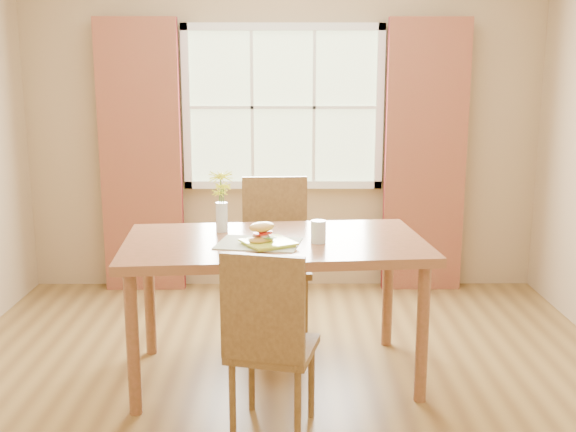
# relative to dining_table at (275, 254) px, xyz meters

# --- Properties ---
(room) EXTENTS (4.24, 3.84, 2.74)m
(room) POSITION_rel_dining_table_xyz_m (0.04, -0.12, 0.60)
(room) COLOR olive
(room) RESTS_ON ground
(window) EXTENTS (1.62, 0.06, 1.32)m
(window) POSITION_rel_dining_table_xyz_m (0.04, 1.76, 0.75)
(window) COLOR beige
(window) RESTS_ON room
(curtain_left) EXTENTS (0.65, 0.08, 2.20)m
(curtain_left) POSITION_rel_dining_table_xyz_m (-1.11, 1.66, 0.35)
(curtain_left) COLOR maroon
(curtain_left) RESTS_ON room
(curtain_right) EXTENTS (0.65, 0.08, 2.20)m
(curtain_right) POSITION_rel_dining_table_xyz_m (1.19, 1.66, 0.35)
(curtain_right) COLOR maroon
(curtain_right) RESTS_ON room
(dining_table) EXTENTS (1.79, 1.11, 0.84)m
(dining_table) POSITION_rel_dining_table_xyz_m (0.00, 0.00, 0.00)
(dining_table) COLOR #935438
(dining_table) RESTS_ON room
(chair_near) EXTENTS (0.49, 0.49, 0.96)m
(chair_near) POSITION_rel_dining_table_xyz_m (-0.02, -0.70, -0.22)
(chair_near) COLOR brown
(chair_near) RESTS_ON room
(chair_far) EXTENTS (0.47, 0.47, 1.08)m
(chair_far) POSITION_rel_dining_table_xyz_m (-0.01, 0.71, -0.16)
(chair_far) COLOR brown
(chair_far) RESTS_ON room
(placemat) EXTENTS (0.50, 0.40, 0.01)m
(placemat) POSITION_rel_dining_table_xyz_m (-0.09, -0.10, 0.09)
(placemat) COLOR beige
(placemat) RESTS_ON dining_table
(plate) EXTENTS (0.34, 0.34, 0.01)m
(plate) POSITION_rel_dining_table_xyz_m (-0.03, -0.15, 0.10)
(plate) COLOR #C4DC37
(plate) RESTS_ON placemat
(croissant_sandwich) EXTENTS (0.19, 0.18, 0.12)m
(croissant_sandwich) POSITION_rel_dining_table_xyz_m (-0.07, -0.15, 0.16)
(croissant_sandwich) COLOR #EEC051
(croissant_sandwich) RESTS_ON plate
(water_glass) EXTENTS (0.09, 0.09, 0.13)m
(water_glass) POSITION_rel_dining_table_xyz_m (0.25, -0.07, 0.15)
(water_glass) COLOR silver
(water_glass) RESTS_ON dining_table
(flower_vase) EXTENTS (0.15, 0.15, 0.37)m
(flower_vase) POSITION_rel_dining_table_xyz_m (-0.32, 0.20, 0.31)
(flower_vase) COLOR silver
(flower_vase) RESTS_ON dining_table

